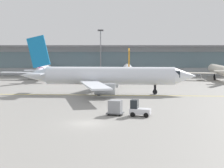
% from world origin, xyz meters
% --- Properties ---
extents(ground_plane, '(400.00, 400.00, 0.00)m').
position_xyz_m(ground_plane, '(0.00, 0.00, 0.00)').
color(ground_plane, gray).
extents(taxiway_centreline_stripe, '(109.71, 8.64, 0.01)m').
position_xyz_m(taxiway_centreline_stripe, '(2.78, 25.24, 0.00)').
color(taxiway_centreline_stripe, yellow).
rests_on(taxiway_centreline_stripe, ground_plane).
extents(terminal_concourse, '(186.06, 11.00, 9.60)m').
position_xyz_m(terminal_concourse, '(0.00, 78.85, 4.92)').
color(terminal_concourse, '#9EA3A8').
rests_on(terminal_concourse, ground_plane).
extents(gate_airplane_2, '(24.27, 26.17, 8.67)m').
position_xyz_m(gate_airplane_2, '(-15.71, 60.70, 2.60)').
color(gate_airplane_2, silver).
rests_on(gate_airplane_2, ground_plane).
extents(gate_airplane_3, '(24.32, 26.13, 8.67)m').
position_xyz_m(gate_airplane_3, '(7.97, 61.03, 2.60)').
color(gate_airplane_3, silver).
rests_on(gate_airplane_3, ground_plane).
extents(gate_airplane_4, '(24.29, 26.16, 8.67)m').
position_xyz_m(gate_airplane_4, '(33.11, 57.74, 2.60)').
color(gate_airplane_4, silver).
rests_on(gate_airplane_4, ground_plane).
extents(taxiing_regional_jet, '(33.68, 31.23, 11.15)m').
position_xyz_m(taxiing_regional_jet, '(2.35, 27.27, 3.34)').
color(taxiing_regional_jet, silver).
rests_on(taxiing_regional_jet, ground_plane).
extents(baggage_tug, '(2.88, 2.17, 2.10)m').
position_xyz_m(baggage_tug, '(6.29, 4.45, 0.89)').
color(baggage_tug, silver).
rests_on(baggage_tug, ground_plane).
extents(cargo_dolly_lead, '(2.45, 2.10, 1.94)m').
position_xyz_m(cargo_dolly_lead, '(3.34, 5.26, 1.05)').
color(cargo_dolly_lead, '#595B60').
rests_on(cargo_dolly_lead, ground_plane).
extents(apron_light_mast_1, '(1.80, 0.36, 14.41)m').
position_xyz_m(apron_light_mast_1, '(-0.00, 71.89, 7.89)').
color(apron_light_mast_1, gray).
rests_on(apron_light_mast_1, ground_plane).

